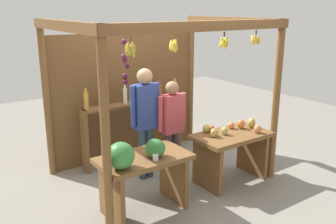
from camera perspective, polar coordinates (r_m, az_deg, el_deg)
ground_plane at (r=5.77m, az=-1.14°, el=-9.61°), size 12.00×12.00×0.00m
market_stall at (r=5.67m, az=-3.67°, el=4.59°), size 2.80×2.09×2.32m
fruit_counter_left at (r=4.50m, az=-4.26°, el=-8.38°), size 1.12×0.64×1.04m
fruit_counter_right at (r=5.46m, az=9.71°, el=-5.14°), size 1.12×0.64×0.89m
bottle_shelf_unit at (r=6.07m, az=-5.21°, el=-0.39°), size 1.79×0.22×1.35m
vendor_man at (r=5.35m, az=-3.51°, el=-0.26°), size 0.48×0.22×1.65m
vendor_woman at (r=5.48m, az=0.62°, el=-1.36°), size 0.48×0.20×1.45m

